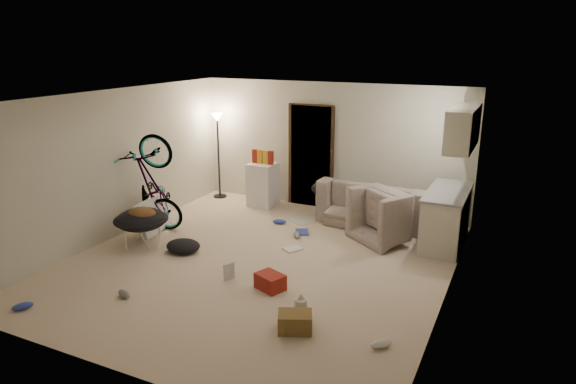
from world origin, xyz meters
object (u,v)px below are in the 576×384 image
at_px(sofa, 374,208).
at_px(saucer_chair, 142,224).
at_px(juicer, 301,304).
at_px(drink_case_b, 270,282).
at_px(kitchen_counter, 446,218).
at_px(armchair, 394,220).
at_px(bicycle, 155,205).
at_px(drink_case_a, 295,322).
at_px(tv_box, 155,215).
at_px(floor_lamp, 218,137).
at_px(mini_fridge, 263,184).

bearing_deg(sofa, saucer_chair, 43.40).
bearing_deg(juicer, sofa, 91.66).
bearing_deg(drink_case_b, kitchen_counter, 77.06).
bearing_deg(armchair, bicycle, 56.57).
distance_m(saucer_chair, juicer, 3.36).
bearing_deg(juicer, drink_case_a, -74.78).
xyz_separation_m(tv_box, drink_case_a, (3.60, -1.90, -0.19)).
relative_size(saucer_chair, drink_case_a, 2.23).
bearing_deg(floor_lamp, juicer, -46.19).
bearing_deg(kitchen_counter, drink_case_b, -124.65).
distance_m(floor_lamp, kitchen_counter, 4.95).
height_order(sofa, bicycle, bicycle).
relative_size(kitchen_counter, drink_case_a, 3.82).
xyz_separation_m(armchair, drink_case_a, (-0.30, -3.37, -0.22)).
height_order(floor_lamp, mini_fridge, floor_lamp).
bearing_deg(drink_case_b, floor_lamp, 153.03).
xyz_separation_m(mini_fridge, drink_case_a, (2.59, -4.07, -0.32)).
xyz_separation_m(sofa, tv_box, (-3.37, -2.07, 0.01)).
bearing_deg(sofa, mini_fridge, 0.44).
bearing_deg(floor_lamp, saucer_chair, -83.26).
bearing_deg(drink_case_a, juicer, 81.40).
relative_size(mini_fridge, drink_case_a, 2.22).
bearing_deg(tv_box, floor_lamp, 83.64).
height_order(mini_fridge, saucer_chair, mini_fridge).
distance_m(armchair, drink_case_b, 2.78).
relative_size(floor_lamp, kitchen_counter, 1.21).
height_order(floor_lamp, armchair, floor_lamp).
xyz_separation_m(floor_lamp, armchair, (4.00, -0.80, -0.98)).
distance_m(bicycle, saucer_chair, 0.69).
relative_size(floor_lamp, juicer, 7.57).
relative_size(tv_box, juicer, 3.85).
bearing_deg(mini_fridge, floor_lamp, 175.01).
distance_m(floor_lamp, sofa, 3.63).
relative_size(bicycle, saucer_chair, 2.06).
distance_m(tv_box, drink_case_b, 3.06).
bearing_deg(floor_lamp, tv_box, -87.48).
distance_m(floor_lamp, juicer, 5.31).
bearing_deg(bicycle, juicer, -122.61).
height_order(saucer_chair, drink_case_b, saucer_chair).
bearing_deg(drink_case_b, bicycle, -179.61).
relative_size(mini_fridge, tv_box, 0.95).
distance_m(floor_lamp, drink_case_b, 4.63).
xyz_separation_m(sofa, drink_case_a, (0.22, -3.97, -0.18)).
distance_m(saucer_chair, drink_case_a, 3.60).
bearing_deg(drink_case_a, armchair, 61.02).
relative_size(sofa, saucer_chair, 2.27).
xyz_separation_m(armchair, mini_fridge, (-2.89, 0.70, 0.11)).
height_order(tv_box, juicer, tv_box).
height_order(mini_fridge, drink_case_b, mini_fridge).
xyz_separation_m(floor_lamp, sofa, (3.47, -0.20, -1.02)).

